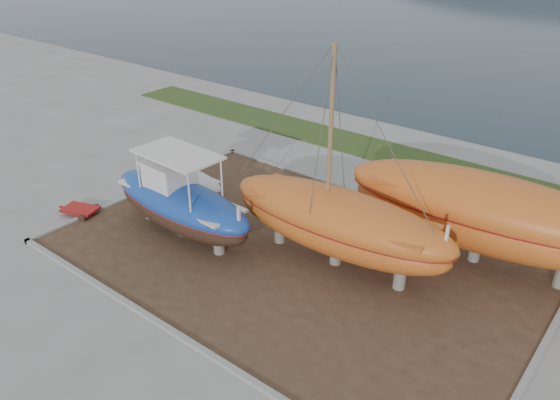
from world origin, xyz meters
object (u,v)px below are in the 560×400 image
Objects in this scene: blue_caique at (180,195)px; orange_bare_hull at (480,221)px; white_dinghy at (185,184)px; orange_sailboat at (341,164)px; red_trailer at (81,211)px.

orange_bare_hull is (10.18, 5.64, -0.10)m from blue_caique.
white_dinghy is 0.43× the size of orange_bare_hull.
orange_bare_hull is at bearing 16.51° from white_dinghy.
white_dinghy is 0.49× the size of orange_sailboat.
orange_sailboat is at bearing 0.42° from white_dinghy.
orange_bare_hull is at bearing 7.24° from red_trailer.
red_trailer is (-4.90, -1.64, -1.72)m from blue_caique.
red_trailer is at bearing -163.23° from orange_sailboat.
blue_caique is 1.68× the size of white_dinghy.
blue_caique reaches higher than red_trailer.
orange_sailboat reaches higher than red_trailer.
orange_bare_hull is 4.59× the size of red_trailer.
blue_caique reaches higher than orange_bare_hull.
orange_sailboat is 3.99× the size of red_trailer.
orange_sailboat is at bearing 0.40° from red_trailer.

